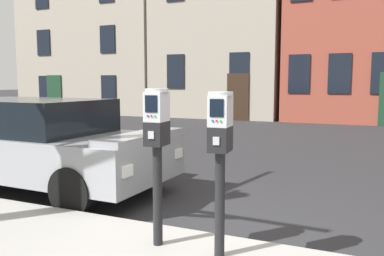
{
  "coord_description": "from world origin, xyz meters",
  "views": [
    {
      "loc": [
        1.46,
        -3.5,
        1.68
      ],
      "look_at": [
        -0.01,
        -0.18,
        1.27
      ],
      "focal_mm": 37.25,
      "sensor_mm": 36.0,
      "label": 1
    }
  ],
  "objects": [
    {
      "name": "parked_car_navy_coupe",
      "position": [
        -3.4,
        1.22,
        0.75
      ],
      "size": [
        4.47,
        1.94,
        1.42
      ],
      "rotation": [
        0.0,
        0.0,
        -0.02
      ],
      "color": "gray",
      "rests_on": "ground_plane"
    },
    {
      "name": "ground_plane",
      "position": [
        0.0,
        0.0,
        0.0
      ],
      "size": [
        160.0,
        160.0,
        0.0
      ],
      "primitive_type": "plane",
      "color": "#28282B"
    },
    {
      "name": "parking_meter_twin_adjacent",
      "position": [
        0.3,
        -0.29,
        1.15
      ],
      "size": [
        0.23,
        0.26,
        1.46
      ],
      "rotation": [
        0.0,
        0.0,
        -1.5
      ],
      "color": "black",
      "rests_on": "sidewalk_slab"
    },
    {
      "name": "townhouse_brick_corner",
      "position": [
        -12.95,
        16.4,
        5.03
      ],
      "size": [
        8.52,
        5.69,
        10.04
      ],
      "color": "#9E9384",
      "rests_on": "ground_plane"
    },
    {
      "name": "parking_meter_near_kerb",
      "position": [
        -0.32,
        -0.29,
        1.16
      ],
      "size": [
        0.23,
        0.26,
        1.49
      ],
      "rotation": [
        0.0,
        0.0,
        -1.5
      ],
      "color": "black",
      "rests_on": "sidewalk_slab"
    }
  ]
}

